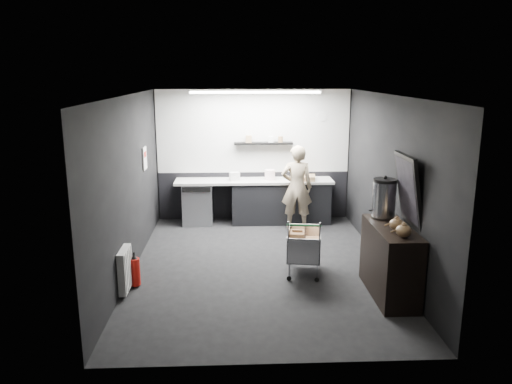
{
  "coord_description": "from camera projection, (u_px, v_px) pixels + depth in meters",
  "views": [
    {
      "loc": [
        -0.4,
        -7.48,
        3.03
      ],
      "look_at": [
        -0.05,
        0.4,
        1.13
      ],
      "focal_mm": 35.0,
      "sensor_mm": 36.0,
      "label": 1
    }
  ],
  "objects": [
    {
      "name": "ceiling_strip",
      "position": [
        255.0,
        92.0,
        9.16
      ],
      "size": [
        2.4,
        0.2,
        0.04
      ],
      "primitive_type": "cube",
      "color": "white",
      "rests_on": "ceiling"
    },
    {
      "name": "wall_clock",
      "position": [
        322.0,
        116.0,
        10.19
      ],
      "size": [
        0.2,
        0.03,
        0.2
      ],
      "primitive_type": "cylinder",
      "rotation": [
        1.57,
        0.0,
        0.0
      ],
      "color": "silver",
      "rests_on": "wall_back"
    },
    {
      "name": "floor",
      "position": [
        260.0,
        266.0,
        7.99
      ],
      "size": [
        5.5,
        5.5,
        0.0
      ],
      "primitive_type": "plane",
      "color": "black",
      "rests_on": "ground"
    },
    {
      "name": "wall_right",
      "position": [
        388.0,
        183.0,
        7.76
      ],
      "size": [
        0.0,
        5.5,
        5.5
      ],
      "primitive_type": "plane",
      "rotation": [
        1.57,
        0.0,
        -1.57
      ],
      "color": "black",
      "rests_on": "floor"
    },
    {
      "name": "kitchen_wall_panel",
      "position": [
        253.0,
        131.0,
        10.21
      ],
      "size": [
        3.95,
        0.02,
        1.7
      ],
      "primitive_type": "cube",
      "color": "beige",
      "rests_on": "wall_back"
    },
    {
      "name": "wall_front",
      "position": [
        275.0,
        244.0,
        5.0
      ],
      "size": [
        5.5,
        0.0,
        5.5
      ],
      "primitive_type": "plane",
      "rotation": [
        -1.57,
        0.0,
        0.0
      ],
      "color": "black",
      "rests_on": "floor"
    },
    {
      "name": "shopping_cart",
      "position": [
        304.0,
        246.0,
        7.65
      ],
      "size": [
        0.61,
        0.9,
        0.91
      ],
      "color": "silver",
      "rests_on": "floor"
    },
    {
      "name": "pink_tub",
      "position": [
        270.0,
        175.0,
        10.12
      ],
      "size": [
        0.2,
        0.2,
        0.2
      ],
      "primitive_type": "cylinder",
      "color": "white",
      "rests_on": "prep_counter"
    },
    {
      "name": "wall_left",
      "position": [
        129.0,
        186.0,
        7.59
      ],
      "size": [
        0.0,
        5.5,
        5.5
      ],
      "primitive_type": "plane",
      "rotation": [
        1.57,
        0.0,
        1.57
      ],
      "color": "black",
      "rests_on": "floor"
    },
    {
      "name": "poster",
      "position": [
        145.0,
        158.0,
        8.8
      ],
      "size": [
        0.02,
        0.3,
        0.4
      ],
      "primitive_type": "cube",
      "color": "white",
      "rests_on": "wall_left"
    },
    {
      "name": "white_container",
      "position": [
        235.0,
        176.0,
        10.05
      ],
      "size": [
        0.22,
        0.19,
        0.17
      ],
      "primitive_type": "cube",
      "rotation": [
        0.0,
        0.0,
        0.24
      ],
      "color": "silver",
      "rests_on": "prep_counter"
    },
    {
      "name": "poster_red_band",
      "position": [
        145.0,
        154.0,
        8.79
      ],
      "size": [
        0.02,
        0.22,
        0.1
      ],
      "primitive_type": "cube",
      "color": "red",
      "rests_on": "poster"
    },
    {
      "name": "ceiling",
      "position": [
        261.0,
        95.0,
        7.36
      ],
      "size": [
        5.5,
        5.5,
        0.0
      ],
      "primitive_type": "plane",
      "rotation": [
        3.14,
        0.0,
        0.0
      ],
      "color": "silver",
      "rests_on": "wall_back"
    },
    {
      "name": "dado_panel",
      "position": [
        253.0,
        195.0,
        10.53
      ],
      "size": [
        3.95,
        0.02,
        1.0
      ],
      "primitive_type": "cube",
      "color": "black",
      "rests_on": "wall_back"
    },
    {
      "name": "person",
      "position": [
        297.0,
        187.0,
        9.74
      ],
      "size": [
        0.64,
        0.44,
        1.67
      ],
      "primitive_type": "imported",
      "rotation": [
        0.0,
        0.0,
        3.07
      ],
      "color": "beige",
      "rests_on": "floor"
    },
    {
      "name": "sideboard",
      "position": [
        391.0,
        252.0,
        6.87
      ],
      "size": [
        0.57,
        1.32,
        1.98
      ],
      "color": "black",
      "rests_on": "floor"
    },
    {
      "name": "cardboard_box",
      "position": [
        303.0,
        178.0,
        10.12
      ],
      "size": [
        0.52,
        0.43,
        0.09
      ],
      "primitive_type": "cube",
      "rotation": [
        0.0,
        0.0,
        -0.15
      ],
      "color": "#8F714C",
      "rests_on": "prep_counter"
    },
    {
      "name": "prep_counter",
      "position": [
        261.0,
        201.0,
        10.24
      ],
      "size": [
        3.2,
        0.61,
        0.9
      ],
      "color": "black",
      "rests_on": "floor"
    },
    {
      "name": "wall_back",
      "position": [
        253.0,
        155.0,
        10.35
      ],
      "size": [
        5.5,
        0.0,
        5.5
      ],
      "primitive_type": "plane",
      "rotation": [
        1.57,
        0.0,
        0.0
      ],
      "color": "black",
      "rests_on": "floor"
    },
    {
      "name": "floating_shelf",
      "position": [
        263.0,
        143.0,
        10.17
      ],
      "size": [
        1.2,
        0.22,
        0.04
      ],
      "primitive_type": "cube",
      "color": "black",
      "rests_on": "wall_back"
    },
    {
      "name": "radiator",
      "position": [
        125.0,
        270.0,
        6.95
      ],
      "size": [
        0.1,
        0.5,
        0.6
      ],
      "primitive_type": "cube",
      "color": "silver",
      "rests_on": "wall_left"
    },
    {
      "name": "fire_extinguisher",
      "position": [
        135.0,
        271.0,
        7.19
      ],
      "size": [
        0.15,
        0.15,
        0.5
      ],
      "color": "#A8120B",
      "rests_on": "floor"
    }
  ]
}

